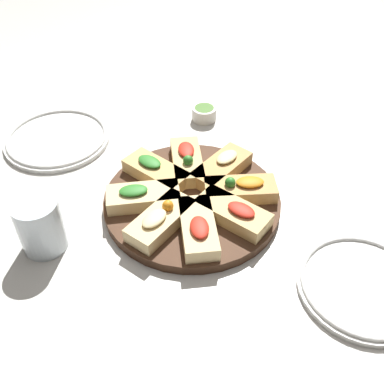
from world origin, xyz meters
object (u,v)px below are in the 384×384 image
at_px(dipping_bowl, 204,113).
at_px(serving_board, 192,201).
at_px(water_glass, 40,225).
at_px(plate_left, 57,138).
at_px(plate_right, 363,286).

bearing_deg(dipping_bowl, serving_board, -67.85).
height_order(serving_board, water_glass, water_glass).
bearing_deg(water_glass, serving_board, 49.34).
height_order(plate_left, water_glass, water_glass).
height_order(serving_board, plate_right, serving_board).
bearing_deg(serving_board, plate_right, -7.60).
distance_m(water_glass, dipping_bowl, 0.51).
bearing_deg(plate_left, plate_right, -7.03).
relative_size(serving_board, water_glass, 3.32).
relative_size(plate_left, plate_right, 1.12).
bearing_deg(plate_left, water_glass, -53.31).
height_order(serving_board, plate_left, serving_board).
bearing_deg(serving_board, plate_left, 173.50).
bearing_deg(plate_left, dipping_bowl, 42.81).
bearing_deg(water_glass, dipping_bowl, 82.16).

